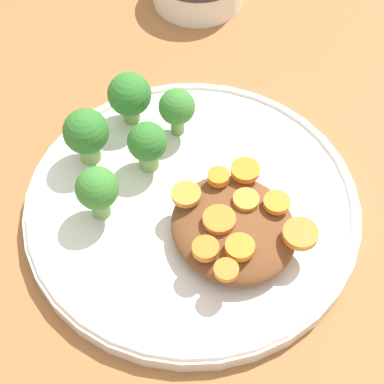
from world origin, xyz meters
TOP-DOWN VIEW (x-y plane):
  - ground_plane at (0.00, 0.00)m, footprint 4.00×4.00m
  - plate at (0.00, 0.00)m, footprint 0.28×0.28m
  - stew_mound at (-0.05, -0.01)m, footprint 0.11×0.10m
  - broccoli_floret_0 at (0.05, 0.01)m, footprint 0.03×0.03m
  - broccoli_floret_1 at (0.03, 0.07)m, footprint 0.03×0.03m
  - broccoli_floret_2 at (0.09, 0.05)m, footprint 0.04×0.04m
  - broccoli_floret_3 at (0.07, -0.03)m, footprint 0.03×0.03m
  - broccoli_floret_4 at (0.11, -0.00)m, footprint 0.04×0.04m
  - carrot_slice_0 at (-0.04, 0.00)m, footprint 0.03×0.03m
  - carrot_slice_1 at (-0.05, -0.05)m, footprint 0.02×0.02m
  - carrot_slice_2 at (-0.01, 0.01)m, footprint 0.02×0.02m
  - carrot_slice_3 at (-0.06, 0.02)m, footprint 0.02×0.02m
  - carrot_slice_4 at (-0.07, -0.00)m, footprint 0.02×0.02m
  - carrot_slice_5 at (-0.04, -0.03)m, footprint 0.02×0.02m
  - carrot_slice_6 at (-0.01, -0.02)m, footprint 0.02×0.02m
  - carrot_slice_7 at (-0.08, 0.02)m, footprint 0.02×0.02m
  - carrot_slice_8 at (-0.08, -0.05)m, footprint 0.03×0.03m
  - carrot_slice_9 at (-0.01, -0.04)m, footprint 0.02×0.02m

SIDE VIEW (x-z plane):
  - ground_plane at x=0.00m, z-range 0.00..0.00m
  - plate at x=0.00m, z-range 0.00..0.02m
  - stew_mound at x=-0.05m, z-range 0.01..0.04m
  - carrot_slice_5 at x=-0.04m, z-range 0.04..0.04m
  - carrot_slice_7 at x=-0.08m, z-range 0.04..0.04m
  - carrot_slice_0 at x=-0.04m, z-range 0.04..0.04m
  - carrot_slice_1 at x=-0.05m, z-range 0.04..0.04m
  - carrot_slice_2 at x=-0.01m, z-range 0.04..0.05m
  - carrot_slice_9 at x=-0.01m, z-range 0.04..0.05m
  - broccoli_floret_0 at x=0.05m, z-range 0.02..0.07m
  - carrot_slice_4 at x=-0.07m, z-range 0.04..0.05m
  - carrot_slice_8 at x=-0.08m, z-range 0.04..0.05m
  - carrot_slice_3 at x=-0.06m, z-range 0.04..0.05m
  - carrot_slice_6 at x=-0.01m, z-range 0.04..0.05m
  - broccoli_floret_3 at x=0.07m, z-range 0.02..0.07m
  - broccoli_floret_4 at x=0.11m, z-range 0.02..0.07m
  - broccoli_floret_1 at x=0.03m, z-range 0.02..0.07m
  - broccoli_floret_2 at x=0.09m, z-range 0.02..0.07m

